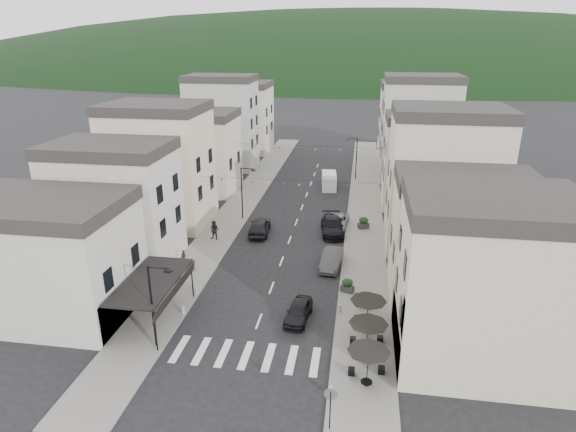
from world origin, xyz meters
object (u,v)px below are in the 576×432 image
parked_car_e (259,226)px  parked_car_c (338,221)px  pedestrian_a (184,258)px  parked_car_b (332,259)px  parked_car_a (299,311)px  parked_car_d (332,226)px  delivery_van (329,180)px  pedestrian_b (214,230)px

parked_car_e → parked_car_c: bearing=-162.1°
pedestrian_a → parked_car_b: bearing=23.6°
parked_car_c → parked_car_e: size_ratio=0.89×
parked_car_a → parked_car_d: 16.80m
parked_car_c → delivery_van: (-1.97, 13.90, 0.49)m
parked_car_b → pedestrian_a: pedestrian_a is taller
parked_car_d → pedestrian_b: 12.17m
parked_car_a → pedestrian_b: (-10.24, 13.00, 0.44)m
parked_car_e → pedestrian_a: (-5.03, -8.68, 0.05)m
parked_car_c → parked_car_a: bearing=-89.4°
parked_car_b → delivery_van: bearing=100.4°
parked_car_c → delivery_van: delivery_van is taller
parked_car_b → parked_car_c: (0.00, 9.82, -0.13)m
parked_car_e → parked_car_a: bearing=107.4°
pedestrian_a → pedestrian_b: pedestrian_b is taller
parked_car_b → pedestrian_b: size_ratio=2.30×
parked_car_a → delivery_van: (-0.17, 32.58, 0.44)m
parked_car_c → pedestrian_a: 17.63m
parked_car_d → delivery_van: 15.91m
delivery_van → pedestrian_b: (-10.07, -19.58, 0.00)m
parked_car_c → pedestrian_a: pedestrian_a is taller
parked_car_a → delivery_van: 32.59m
delivery_van → parked_car_b: bearing=-91.1°
parked_car_b → delivery_van: 23.81m
parked_car_b → parked_car_e: (-7.95, 6.57, 0.09)m
parked_car_e → delivery_van: delivery_van is taller
parked_car_c → parked_car_e: bearing=-151.6°
parked_car_e → parked_car_b: bearing=136.1°
parked_car_d → delivery_van: size_ratio=1.13×
parked_car_d → parked_car_e: 7.60m
parked_car_c → parked_car_e: 8.59m
pedestrian_a → parked_car_c: bearing=57.0°
parked_car_c → delivery_van: bearing=104.2°
parked_car_a → parked_car_d: (1.33, 16.75, 0.14)m
parked_car_e → delivery_van: (5.98, 17.16, 0.26)m
parked_car_a → parked_car_e: bearing=118.0°
parked_car_d → parked_car_e: size_ratio=1.11×
delivery_van → pedestrian_a: (-11.01, -25.83, -0.22)m
delivery_van → pedestrian_b: size_ratio=2.46×
parked_car_c → parked_car_d: (-0.47, -1.94, 0.19)m
parked_car_d → delivery_van: bearing=87.7°
parked_car_e → pedestrian_a: 10.03m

